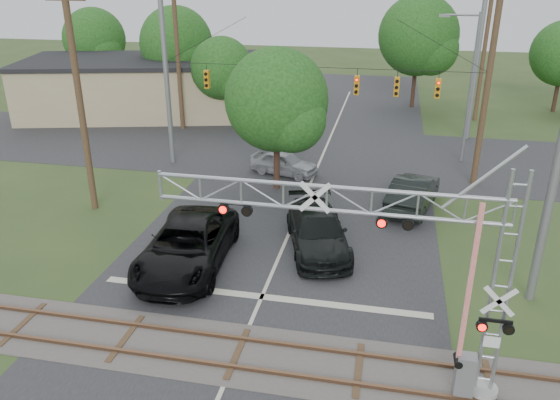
% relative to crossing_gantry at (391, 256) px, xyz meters
% --- Properties ---
extents(ground, '(160.00, 160.00, 0.00)m').
position_rel_crossing_gantry_xyz_m(ground, '(-4.67, -1.64, -4.42)').
color(ground, '#2E431E').
rests_on(ground, ground).
extents(road_main, '(14.00, 90.00, 0.02)m').
position_rel_crossing_gantry_xyz_m(road_main, '(-4.67, 8.36, -4.41)').
color(road_main, '#252527').
rests_on(road_main, ground).
extents(road_cross, '(90.00, 12.00, 0.02)m').
position_rel_crossing_gantry_xyz_m(road_cross, '(-4.67, 22.36, -4.41)').
color(road_cross, '#252527').
rests_on(road_cross, ground).
extents(railroad_track, '(90.00, 3.20, 0.17)m').
position_rel_crossing_gantry_xyz_m(railroad_track, '(-4.67, 0.36, -4.39)').
color(railroad_track, '#44403B').
rests_on(railroad_track, ground).
extents(crossing_gantry, '(10.28, 0.92, 7.18)m').
position_rel_crossing_gantry_xyz_m(crossing_gantry, '(0.00, 0.00, 0.00)').
color(crossing_gantry, '#989993').
rests_on(crossing_gantry, ground).
extents(traffic_signal_span, '(19.34, 0.36, 11.50)m').
position_rel_crossing_gantry_xyz_m(traffic_signal_span, '(-3.79, 18.36, 1.30)').
color(traffic_signal_span, slate).
rests_on(traffic_signal_span, ground).
extents(pickup_black, '(3.69, 7.25, 1.96)m').
position_rel_crossing_gantry_xyz_m(pickup_black, '(-8.34, 5.64, -3.44)').
color(pickup_black, black).
rests_on(pickup_black, ground).
extents(car_dark, '(4.06, 6.48, 1.75)m').
position_rel_crossing_gantry_xyz_m(car_dark, '(-3.14, 8.33, -3.54)').
color(car_dark, black).
rests_on(car_dark, ground).
extents(sedan_silver, '(4.59, 2.84, 1.46)m').
position_rel_crossing_gantry_xyz_m(sedan_silver, '(-6.56, 17.70, -3.69)').
color(sedan_silver, '#999BA0').
rests_on(sedan_silver, ground).
extents(suv_dark, '(3.10, 5.73, 1.79)m').
position_rel_crossing_gantry_xyz_m(suv_dark, '(1.17, 13.92, -3.52)').
color(suv_dark, black).
rests_on(suv_dark, ground).
extents(commercial_building, '(22.10, 15.01, 4.72)m').
position_rel_crossing_gantry_xyz_m(commercial_building, '(-21.69, 30.82, -2.05)').
color(commercial_building, tan).
rests_on(commercial_building, ground).
extents(streetlight, '(2.52, 0.26, 9.46)m').
position_rel_crossing_gantry_xyz_m(streetlight, '(4.33, 22.52, 0.87)').
color(streetlight, slate).
rests_on(streetlight, ground).
extents(utility_poles, '(25.26, 28.27, 13.17)m').
position_rel_crossing_gantry_xyz_m(utility_poles, '(-2.37, 20.63, 1.60)').
color(utility_poles, '#3B291B').
rests_on(utility_poles, ground).
extents(treeline, '(53.98, 28.93, 9.93)m').
position_rel_crossing_gantry_xyz_m(treeline, '(-5.45, 33.09, 1.13)').
color(treeline, '#352218').
rests_on(treeline, ground).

